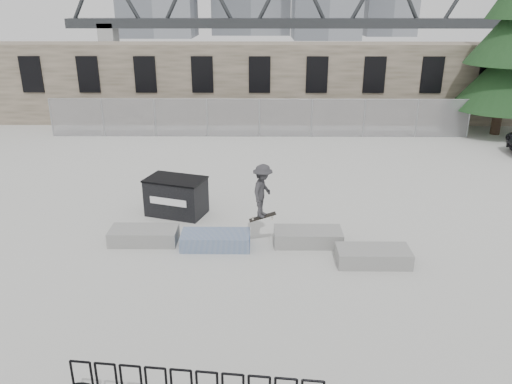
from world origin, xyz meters
TOP-DOWN VIEW (x-y plane):
  - ground at (0.00, 0.00)m, footprint 120.00×120.00m
  - stone_wall at (0.00, 16.24)m, footprint 36.00×2.58m
  - chainlink_fence at (-0.00, 12.50)m, footprint 22.06×0.06m
  - planter_far_left at (-3.40, 0.05)m, footprint 2.00×0.90m
  - planter_center_left at (-1.23, -0.23)m, footprint 2.00×0.90m
  - planter_center_right at (1.49, 0.01)m, footprint 2.00×0.90m
  - planter_offset at (3.18, -1.16)m, footprint 2.00×0.90m
  - dumpster at (-2.76, 2.20)m, footprint 2.20×1.72m
  - spruce_tree at (12.78, 13.18)m, footprint 5.10×5.10m
  - truss_bridge at (10.00, 55.00)m, footprint 70.00×3.00m
  - skateboarder at (0.14, -0.09)m, footprint 0.88×1.14m

SIDE VIEW (x-z plane):
  - ground at x=0.00m, z-range 0.00..0.00m
  - planter_far_left at x=-3.40m, z-range 0.02..0.46m
  - planter_center_left at x=-1.23m, z-range 0.02..0.46m
  - planter_center_right at x=1.49m, z-range 0.02..0.46m
  - planter_offset at x=3.18m, z-range 0.02..0.46m
  - dumpster at x=-2.76m, z-range 0.01..1.28m
  - chainlink_fence at x=0.00m, z-range 0.03..2.05m
  - skateboarder at x=0.14m, z-range 0.86..2.57m
  - stone_wall at x=0.00m, z-range 0.01..4.51m
  - truss_bridge at x=10.00m, z-range -0.77..9.03m
  - spruce_tree at x=12.78m, z-range -1.15..10.35m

